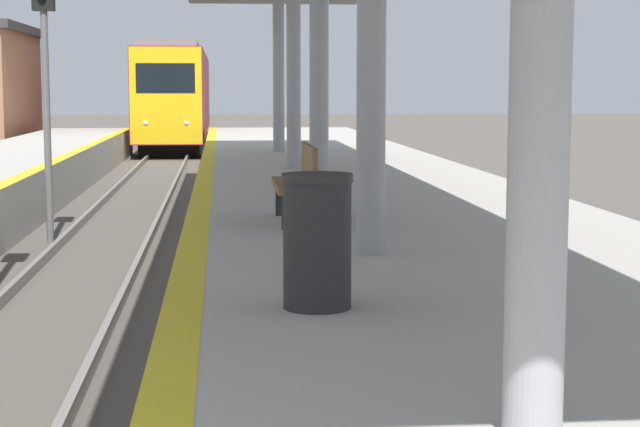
% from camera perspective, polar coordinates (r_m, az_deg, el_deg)
% --- Properties ---
extents(train, '(2.62, 22.98, 4.33)m').
position_cam_1_polar(train, '(50.13, -7.57, 6.22)').
color(train, black).
rests_on(train, ground).
extents(signal_far, '(0.36, 0.31, 4.79)m').
position_cam_1_polar(signal_far, '(18.55, -14.48, 8.70)').
color(signal_far, '#595959').
rests_on(signal_far, ground).
extents(trash_bin, '(0.52, 0.52, 0.98)m').
position_cam_1_polar(trash_bin, '(7.74, -0.15, -1.47)').
color(trash_bin, '#262628').
rests_on(trash_bin, platform_right).
extents(bench, '(0.44, 1.68, 0.92)m').
position_cam_1_polar(bench, '(12.69, -1.14, 1.73)').
color(bench, brown).
rests_on(bench, platform_right).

